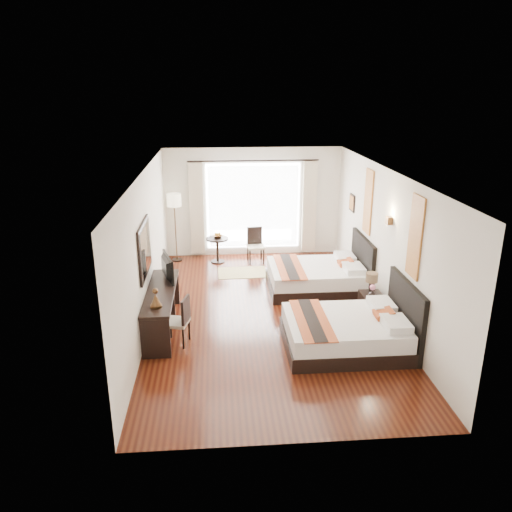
{
  "coord_description": "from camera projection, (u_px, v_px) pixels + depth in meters",
  "views": [
    {
      "loc": [
        -0.94,
        -8.85,
        4.25
      ],
      "look_at": [
        -0.2,
        0.35,
        1.1
      ],
      "focal_mm": 35.0,
      "sensor_mm": 36.0,
      "label": 1
    }
  ],
  "objects": [
    {
      "name": "jute_rug",
      "position": [
        242.0,
        272.0,
        11.96
      ],
      "size": [
        1.18,
        0.81,
        0.01
      ],
      "primitive_type": "cube",
      "rotation": [
        0.0,
        0.0,
        0.02
      ],
      "color": "tan",
      "rests_on": "floor"
    },
    {
      "name": "console_desk",
      "position": [
        162.0,
        310.0,
        9.11
      ],
      "size": [
        0.5,
        2.2,
        0.76
      ],
      "primitive_type": "cube",
      "color": "black",
      "rests_on": "floor"
    },
    {
      "name": "floor",
      "position": [
        268.0,
        314.0,
        9.79
      ],
      "size": [
        4.5,
        7.5,
        0.01
      ],
      "primitive_type": "cube",
      "color": "#321009",
      "rests_on": "ground"
    },
    {
      "name": "art_panel_near",
      "position": [
        415.0,
        237.0,
        8.01
      ],
      "size": [
        0.03,
        0.5,
        1.35
      ],
      "primitive_type": "cube",
      "color": "brown",
      "rests_on": "wall_headboard"
    },
    {
      "name": "drape_right",
      "position": [
        309.0,
        207.0,
        12.91
      ],
      "size": [
        0.35,
        0.14,
        2.35
      ],
      "primitive_type": "cube",
      "color": "#B8AE8F",
      "rests_on": "floor"
    },
    {
      "name": "fruit_bowl",
      "position": [
        218.0,
        237.0,
        12.5
      ],
      "size": [
        0.27,
        0.27,
        0.06
      ],
      "primitive_type": "imported",
      "rotation": [
        0.0,
        0.0,
        -0.11
      ],
      "color": "#422517",
      "rests_on": "side_table"
    },
    {
      "name": "sheer_curtain",
      "position": [
        253.0,
        207.0,
        12.83
      ],
      "size": [
        2.3,
        0.02,
        2.1
      ],
      "primitive_type": "cube",
      "color": "white",
      "rests_on": "wall_window"
    },
    {
      "name": "vase",
      "position": [
        372.0,
        292.0,
        9.39
      ],
      "size": [
        0.14,
        0.14,
        0.14
      ],
      "primitive_type": "imported",
      "rotation": [
        0.0,
        0.0,
        -0.06
      ],
      "color": "black",
      "rests_on": "nightstand"
    },
    {
      "name": "wall_headboard",
      "position": [
        385.0,
        243.0,
        9.51
      ],
      "size": [
        0.01,
        7.5,
        2.8
      ],
      "primitive_type": "cube",
      "color": "silver",
      "rests_on": "floor"
    },
    {
      "name": "window_chair",
      "position": [
        256.0,
        252.0,
        12.61
      ],
      "size": [
        0.44,
        0.44,
        0.88
      ],
      "rotation": [
        0.0,
        0.0,
        -1.48
      ],
      "color": "tan",
      "rests_on": "floor"
    },
    {
      "name": "nightstand",
      "position": [
        371.0,
        305.0,
        9.62
      ],
      "size": [
        0.4,
        0.49,
        0.47
      ],
      "primitive_type": "cube",
      "color": "black",
      "rests_on": "floor"
    },
    {
      "name": "bed_near",
      "position": [
        350.0,
        331.0,
        8.47
      ],
      "size": [
        2.08,
        1.62,
        1.17
      ],
      "color": "black",
      "rests_on": "floor"
    },
    {
      "name": "wall_entry",
      "position": [
        301.0,
        344.0,
        5.81
      ],
      "size": [
        4.5,
        0.01,
        2.8
      ],
      "primitive_type": "cube",
      "color": "silver",
      "rests_on": "floor"
    },
    {
      "name": "table_lamp",
      "position": [
        372.0,
        279.0,
        9.54
      ],
      "size": [
        0.23,
        0.23,
        0.37
      ],
      "color": "black",
      "rests_on": "nightstand"
    },
    {
      "name": "mirror_glass",
      "position": [
        146.0,
        249.0,
        8.71
      ],
      "size": [
        0.01,
        1.12,
        0.82
      ],
      "primitive_type": "cube",
      "color": "white",
      "rests_on": "mirror_frame"
    },
    {
      "name": "wall_window",
      "position": [
        253.0,
        202.0,
        12.87
      ],
      "size": [
        4.5,
        0.01,
        2.8
      ],
      "primitive_type": "cube",
      "color": "silver",
      "rests_on": "floor"
    },
    {
      "name": "mirror_frame",
      "position": [
        144.0,
        249.0,
        8.71
      ],
      "size": [
        0.04,
        1.25,
        0.95
      ],
      "primitive_type": "cube",
      "color": "black",
      "rests_on": "wall_desk"
    },
    {
      "name": "ceiling",
      "position": [
        269.0,
        172.0,
        8.89
      ],
      "size": [
        4.5,
        7.5,
        0.02
      ],
      "primitive_type": "cube",
      "color": "white",
      "rests_on": "wall_headboard"
    },
    {
      "name": "bronze_figurine",
      "position": [
        156.0,
        299.0,
        8.26
      ],
      "size": [
        0.23,
        0.23,
        0.3
      ],
      "primitive_type": null,
      "rotation": [
        0.0,
        0.0,
        -0.2
      ],
      "color": "#482F19",
      "rests_on": "console_desk"
    },
    {
      "name": "drape_left",
      "position": [
        197.0,
        209.0,
        12.69
      ],
      "size": [
        0.35,
        0.14,
        2.35
      ],
      "primitive_type": "cube",
      "color": "#B8AE8F",
      "rests_on": "floor"
    },
    {
      "name": "art_panel_far",
      "position": [
        368.0,
        202.0,
        10.45
      ],
      "size": [
        0.03,
        0.5,
        1.35
      ],
      "primitive_type": "cube",
      "color": "brown",
      "rests_on": "wall_headboard"
    },
    {
      "name": "desk_chair",
      "position": [
        178.0,
        329.0,
        8.61
      ],
      "size": [
        0.49,
        0.49,
        0.87
      ],
      "rotation": [
        0.0,
        0.0,
        2.89
      ],
      "color": "tan",
      "rests_on": "floor"
    },
    {
      "name": "side_table",
      "position": [
        218.0,
        250.0,
        12.58
      ],
      "size": [
        0.56,
        0.56,
        0.64
      ],
      "primitive_type": "cylinder",
      "color": "black",
      "rests_on": "floor"
    },
    {
      "name": "bed_far",
      "position": [
        319.0,
        276.0,
        10.91
      ],
      "size": [
        2.09,
        1.63,
        1.17
      ],
      "color": "black",
      "rests_on": "floor"
    },
    {
      "name": "floor_lamp",
      "position": [
        174.0,
        204.0,
        12.33
      ],
      "size": [
        0.35,
        0.35,
        1.73
      ],
      "color": "black",
      "rests_on": "floor"
    },
    {
      "name": "window_glass",
      "position": [
        253.0,
        206.0,
        12.89
      ],
      "size": [
        2.4,
        0.02,
        2.2
      ],
      "primitive_type": "cube",
      "color": "white",
      "rests_on": "wall_window"
    },
    {
      "name": "wall_sconce",
      "position": [
        389.0,
        221.0,
        9.09
      ],
      "size": [
        0.1,
        0.14,
        0.14
      ],
      "primitive_type": "cube",
      "color": "#482F19",
      "rests_on": "wall_headboard"
    },
    {
      "name": "television",
      "position": [
        164.0,
        268.0,
        9.43
      ],
      "size": [
        0.34,
        0.82,
        0.47
      ],
      "primitive_type": "imported",
      "rotation": [
        0.0,
        0.0,
        1.86
      ],
      "color": "black",
      "rests_on": "console_desk"
    },
    {
      "name": "wall_desk",
      "position": [
        147.0,
        249.0,
        9.17
      ],
      "size": [
        0.01,
        7.5,
        2.8
      ],
      "primitive_type": "cube",
      "color": "silver",
      "rests_on": "floor"
    }
  ]
}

